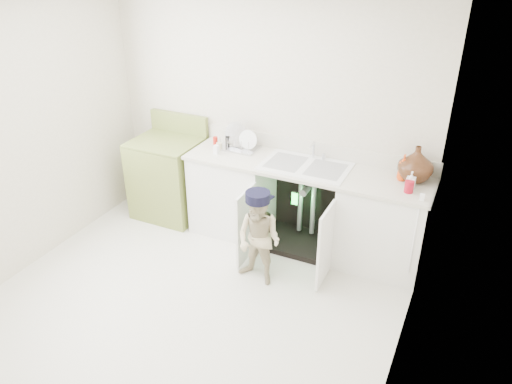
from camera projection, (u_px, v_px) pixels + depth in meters
ground at (197, 296)px, 4.50m from camera, size 3.50×3.50×0.00m
room_shell at (189, 171)px, 3.92m from camera, size 6.00×5.50×1.26m
counter_run at (307, 205)px, 5.03m from camera, size 2.44×1.02×1.23m
avocado_stove at (169, 176)px, 5.63m from camera, size 0.72×0.65×1.12m
repair_worker at (259, 238)px, 4.50m from camera, size 0.49×0.61×0.92m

